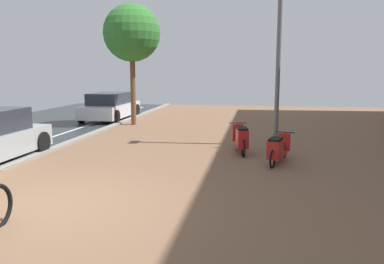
{
  "coord_description": "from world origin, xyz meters",
  "views": [
    {
      "loc": [
        3.65,
        -6.0,
        2.4
      ],
      "look_at": [
        2.45,
        1.11,
        1.23
      ],
      "focal_mm": 36.26,
      "sensor_mm": 36.0,
      "label": 1
    }
  ],
  "objects_px": {
    "scooter_mid": "(241,139)",
    "street_tree": "(132,34)",
    "scooter_near": "(277,149)",
    "lamp_post": "(279,34)",
    "parked_car_far": "(110,107)"
  },
  "relations": [
    {
      "from": "scooter_near",
      "to": "parked_car_far",
      "type": "height_order",
      "value": "parked_car_far"
    },
    {
      "from": "scooter_near",
      "to": "street_tree",
      "type": "bearing_deg",
      "value": 133.16
    },
    {
      "from": "scooter_mid",
      "to": "street_tree",
      "type": "bearing_deg",
      "value": 133.53
    },
    {
      "from": "lamp_post",
      "to": "street_tree",
      "type": "height_order",
      "value": "lamp_post"
    },
    {
      "from": "parked_car_far",
      "to": "street_tree",
      "type": "relative_size",
      "value": 0.78
    },
    {
      "from": "scooter_near",
      "to": "lamp_post",
      "type": "distance_m",
      "value": 4.02
    },
    {
      "from": "scooter_near",
      "to": "street_tree",
      "type": "relative_size",
      "value": 0.34
    },
    {
      "from": "scooter_mid",
      "to": "parked_car_far",
      "type": "bearing_deg",
      "value": 134.38
    },
    {
      "from": "lamp_post",
      "to": "parked_car_far",
      "type": "bearing_deg",
      "value": 145.25
    },
    {
      "from": "scooter_mid",
      "to": "street_tree",
      "type": "xyz_separation_m",
      "value": [
        -4.9,
        5.16,
        3.48
      ]
    },
    {
      "from": "scooter_near",
      "to": "street_tree",
      "type": "height_order",
      "value": "street_tree"
    },
    {
      "from": "lamp_post",
      "to": "street_tree",
      "type": "relative_size",
      "value": 1.23
    },
    {
      "from": "scooter_mid",
      "to": "parked_car_far",
      "type": "relative_size",
      "value": 0.46
    },
    {
      "from": "street_tree",
      "to": "scooter_mid",
      "type": "bearing_deg",
      "value": -46.47
    },
    {
      "from": "parked_car_far",
      "to": "lamp_post",
      "type": "height_order",
      "value": "lamp_post"
    }
  ]
}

